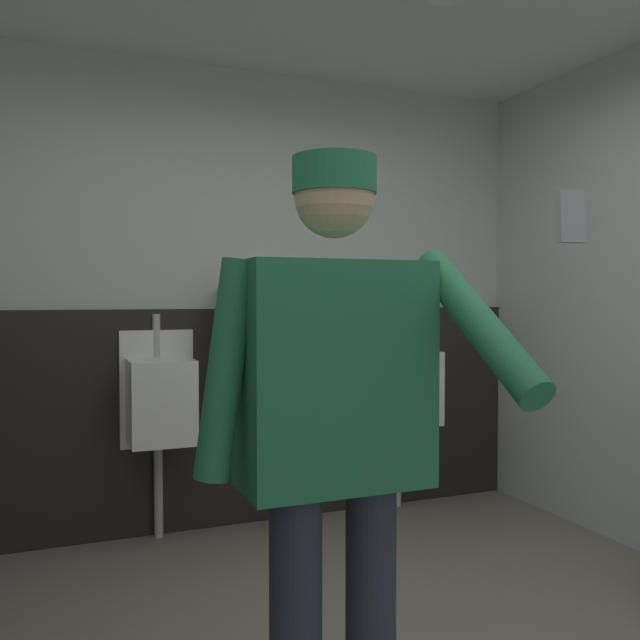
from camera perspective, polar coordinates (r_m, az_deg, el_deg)
name	(u,v)px	position (r m, az deg, el deg)	size (l,w,h in m)	color
wall_back	(248,298)	(4.03, -6.13, 1.87)	(4.10, 0.12, 2.65)	silver
wainscot_band_back	(252,416)	(4.02, -5.80, -8.08)	(3.50, 0.03, 1.27)	black
urinal_left	(160,400)	(3.74, -13.44, -6.64)	(0.40, 0.34, 1.24)	white
urinal_middle	(291,393)	(3.92, -2.46, -6.19)	(0.40, 0.34, 1.24)	white
urinal_right	(405,386)	(4.23, 7.21, -5.61)	(0.40, 0.34, 1.24)	white
privacy_divider_panel	(231,367)	(3.72, -7.56, -3.96)	(0.04, 0.40, 0.90)	#4C4C51
person	(335,420)	(1.80, 1.32, -8.47)	(0.72, 0.60, 1.70)	#2D3342
cell_phone	(570,217)	(1.53, 20.52, 8.23)	(0.06, 0.02, 0.11)	#A5A8B2
soap_dispenser	(256,278)	(3.94, -5.48, 3.59)	(0.10, 0.07, 0.18)	silver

